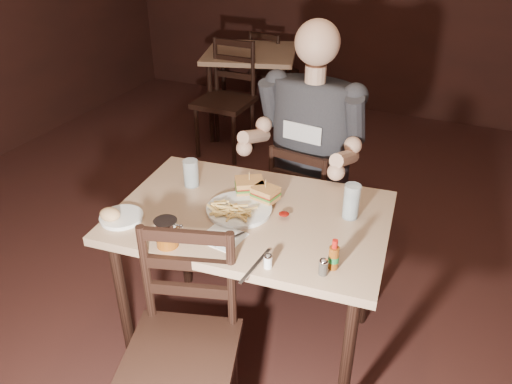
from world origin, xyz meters
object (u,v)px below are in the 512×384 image
at_px(chair_far, 308,206).
at_px(chair_near, 181,356).
at_px(main_table, 251,229).
at_px(hot_sauce, 334,254).
at_px(dinner_plate, 239,210).
at_px(bg_chair_near, 224,102).
at_px(bg_chair_far, 273,72).
at_px(glass_left, 191,173).
at_px(bg_table, 251,61).
at_px(diner, 309,123).
at_px(glass_right, 351,201).
at_px(syrup_dispenser, 167,233).
at_px(side_plate, 122,218).

height_order(chair_far, chair_near, chair_near).
height_order(main_table, hot_sauce, hot_sauce).
height_order(chair_far, dinner_plate, chair_far).
height_order(chair_far, bg_chair_near, bg_chair_near).
bearing_deg(main_table, bg_chair_far, 110.34).
bearing_deg(glass_left, bg_table, 107.80).
distance_m(main_table, diner, 0.71).
xyz_separation_m(diner, glass_left, (-0.39, -0.55, -0.11)).
xyz_separation_m(bg_chair_far, glass_right, (1.51, -2.87, 0.43)).
bearing_deg(syrup_dispenser, glass_left, 103.68).
relative_size(bg_chair_near, syrup_dispenser, 8.11).
distance_m(diner, syrup_dispenser, 1.04).
bearing_deg(bg_table, chair_far, -56.51).
bearing_deg(bg_chair_far, main_table, 119.77).
height_order(main_table, glass_left, glass_left).
bearing_deg(bg_table, side_plate, -76.99).
bearing_deg(syrup_dispenser, bg_chair_far, 99.97).
distance_m(chair_near, dinner_plate, 0.65).
bearing_deg(chair_near, dinner_plate, 74.93).
height_order(bg_table, glass_left, glass_left).
distance_m(main_table, hot_sauce, 0.50).
bearing_deg(glass_left, dinner_plate, -21.44).
bearing_deg(chair_near, bg_chair_near, 96.85).
xyz_separation_m(chair_near, diner, (0.07, 1.23, 0.49)).
bearing_deg(chair_near, hot_sauce, 20.65).
distance_m(bg_chair_far, bg_chair_near, 1.10).
distance_m(chair_near, bg_chair_near, 2.71).
xyz_separation_m(dinner_plate, hot_sauce, (0.48, -0.21, 0.05)).
distance_m(chair_far, bg_chair_far, 2.57).
relative_size(chair_far, side_plate, 4.60).
relative_size(bg_table, chair_far, 1.21).
bearing_deg(hot_sauce, chair_far, 112.71).
xyz_separation_m(main_table, diner, (0.03, 0.66, 0.26)).
distance_m(bg_chair_far, hot_sauce, 3.60).
distance_m(main_table, bg_chair_near, 2.22).
distance_m(bg_chair_near, syrup_dispenser, 2.46).
relative_size(main_table, diner, 1.19).
relative_size(diner, syrup_dispenser, 8.85).
distance_m(bg_chair_far, diner, 2.67).
bearing_deg(dinner_plate, bg_chair_far, 109.38).
distance_m(main_table, glass_right, 0.45).
distance_m(bg_table, hot_sauce, 3.10).
bearing_deg(syrup_dispenser, glass_right, 33.77).
bearing_deg(glass_left, glass_right, 2.55).
distance_m(main_table, chair_far, 0.77).
bearing_deg(main_table, chair_far, 86.87).
height_order(dinner_plate, glass_right, glass_right).
height_order(chair_near, glass_left, chair_near).
height_order(bg_chair_far, syrup_dispenser, syrup_dispenser).
bearing_deg(bg_table, diner, -57.44).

